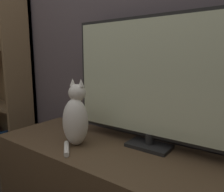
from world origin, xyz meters
name	(u,v)px	position (x,y,z in m)	size (l,w,h in m)	color
wall_back	(134,16)	(0.00, 1.22, 1.30)	(4.80, 0.05, 2.60)	#564C51
tv_stand	(104,188)	(0.00, 0.91, 0.26)	(1.39, 0.55, 0.53)	brown
tv	(151,81)	(0.22, 1.05, 0.91)	(1.01, 0.15, 0.73)	black
cat	(76,118)	(-0.15, 0.84, 0.69)	(0.18, 0.25, 0.39)	silver
bookshelf	(5,91)	(-1.40, 1.09, 0.70)	(0.71, 0.28, 1.67)	brown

